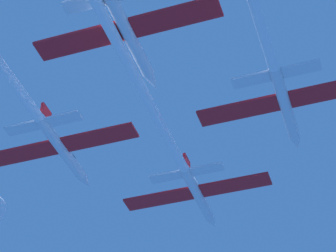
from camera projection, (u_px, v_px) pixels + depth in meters
name	position (u px, v px, depth m)	size (l,w,h in m)	color
jet_lead	(166.00, 134.00, 84.03)	(20.49, 54.51, 3.39)	white
jet_right_wing	(257.00, 12.00, 69.10)	(20.49, 56.62, 3.39)	white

